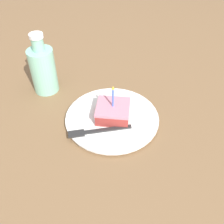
{
  "coord_description": "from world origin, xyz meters",
  "views": [
    {
      "loc": [
        -0.55,
        -0.08,
        0.55
      ],
      "look_at": [
        -0.0,
        -0.03,
        0.04
      ],
      "focal_mm": 42.0,
      "sensor_mm": 36.0,
      "label": 1
    }
  ],
  "objects_px": {
    "bottle": "(43,69)",
    "plate": "(112,119)",
    "cake_slice": "(113,112)",
    "fork": "(95,131)"
  },
  "relations": [
    {
      "from": "cake_slice",
      "to": "plate",
      "type": "bearing_deg",
      "value": 51.71
    },
    {
      "from": "plate",
      "to": "cake_slice",
      "type": "height_order",
      "value": "cake_slice"
    },
    {
      "from": "cake_slice",
      "to": "fork",
      "type": "distance_m",
      "value": 0.08
    },
    {
      "from": "cake_slice",
      "to": "fork",
      "type": "bearing_deg",
      "value": 145.41
    },
    {
      "from": "plate",
      "to": "fork",
      "type": "xyz_separation_m",
      "value": [
        -0.06,
        0.04,
        0.01
      ]
    },
    {
      "from": "plate",
      "to": "fork",
      "type": "distance_m",
      "value": 0.08
    },
    {
      "from": "fork",
      "to": "bottle",
      "type": "xyz_separation_m",
      "value": [
        0.19,
        0.2,
        0.06
      ]
    },
    {
      "from": "cake_slice",
      "to": "bottle",
      "type": "xyz_separation_m",
      "value": [
        0.13,
        0.24,
        0.05
      ]
    },
    {
      "from": "cake_slice",
      "to": "bottle",
      "type": "bearing_deg",
      "value": 61.22
    },
    {
      "from": "bottle",
      "to": "plate",
      "type": "bearing_deg",
      "value": -118.67
    }
  ]
}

